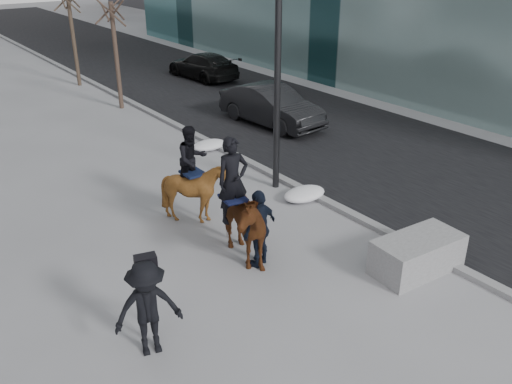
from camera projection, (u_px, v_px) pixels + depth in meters
ground at (290, 276)px, 11.34m from camera, size 120.00×120.00×0.00m
road at (265, 110)px, 22.40m from camera, size 8.00×90.00×0.01m
curb at (180, 127)px, 20.22m from camera, size 0.25×90.00×0.12m
planter at (417, 254)px, 11.39m from camera, size 2.01×1.12×0.78m
car_near at (271, 106)px, 20.40m from camera, size 1.93×4.59×1.47m
car_far at (203, 66)px, 27.36m from camera, size 2.12×4.57×1.29m
tree_near at (116, 51)px, 21.75m from camera, size 1.20×1.20×4.72m
tree_far at (73, 35)px, 25.31m from camera, size 1.20×1.20×4.78m
mounted_left at (237, 217)px, 11.56m from camera, size 1.29×2.27×2.78m
mounted_right at (196, 185)px, 13.21m from camera, size 1.30×1.46×2.43m
feeder at (259, 228)px, 11.41m from camera, size 1.11×1.00×1.75m
camera_crew at (148, 308)px, 8.91m from camera, size 1.26×0.92×1.75m
lamppost at (275, 2)px, 13.47m from camera, size 0.25×1.69×9.09m
snow_piles at (255, 169)px, 16.28m from camera, size 1.26×5.62×0.32m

